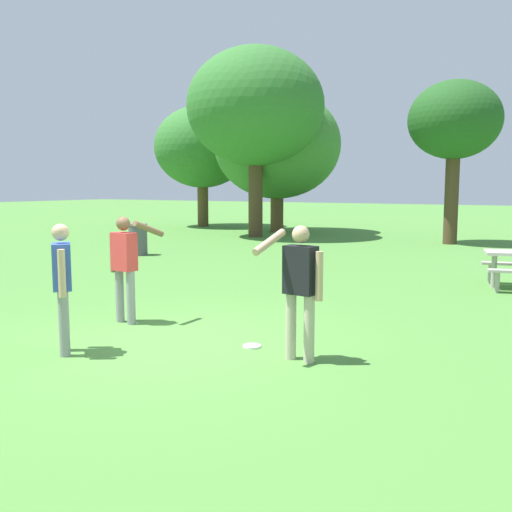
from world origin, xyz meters
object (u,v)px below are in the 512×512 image
tree_tall_left (202,147)px  tree_broad_center (277,145)px  person_bystander (62,280)px  trash_can_beside_table (138,239)px  person_catcher (300,282)px  tree_slender_mid (455,122)px  person_thrower (125,261)px  tree_far_right (255,107)px  frisbee (252,346)px

tree_tall_left → tree_broad_center: size_ratio=0.97×
person_bystander → trash_can_beside_table: person_bystander is taller
person_catcher → tree_broad_center: bearing=118.3°
person_catcher → tree_slender_mid: size_ratio=0.28×
tree_broad_center → person_thrower: bearing=-69.9°
tree_slender_mid → tree_tall_left: bearing=166.8°
person_bystander → tree_far_right: bearing=111.4°
trash_can_beside_table → frisbee: bearing=-41.1°
tree_tall_left → person_thrower: bearing=-58.4°
tree_broad_center → tree_slender_mid: 8.19m
person_thrower → tree_broad_center: bearing=110.1°
frisbee → tree_far_right: (-8.06, 14.26, 5.22)m
person_thrower → frisbee: person_thrower is taller
person_catcher → tree_tall_left: 23.53m
tree_tall_left → tree_slender_mid: tree_tall_left is taller
person_thrower → person_bystander: size_ratio=1.00×
tree_far_right → tree_slender_mid: (7.58, 0.94, -0.89)m
tree_far_right → person_bystander: bearing=-68.6°
tree_broad_center → person_catcher: bearing=-61.7°
tree_far_right → tree_slender_mid: bearing=7.1°
person_thrower → person_catcher: bearing=-8.1°
tree_broad_center → tree_far_right: 3.03m
person_bystander → trash_can_beside_table: 10.45m
frisbee → tree_slender_mid: (-0.49, 15.21, 4.33)m
frisbee → tree_far_right: bearing=119.5°
frisbee → person_catcher: bearing=-16.5°
tree_broad_center → trash_can_beside_table: bearing=-87.6°
person_bystander → tree_slender_mid: tree_slender_mid is taller
person_thrower → person_catcher: size_ratio=1.00×
person_thrower → tree_tall_left: (-11.09, 18.02, 3.08)m
trash_can_beside_table → tree_slender_mid: size_ratio=0.17×
person_bystander → tree_far_right: tree_far_right is taller
tree_tall_left → tree_broad_center: bearing=-14.4°
person_catcher → tree_tall_left: (-14.25, 18.47, 3.08)m
person_thrower → person_bystander: bearing=-74.6°
person_catcher → tree_broad_center: size_ratio=0.26×
frisbee → tree_broad_center: 19.36m
person_catcher → person_bystander: bearing=-156.6°
frisbee → tree_far_right: 17.20m
person_catcher → trash_can_beside_table: 11.46m
tree_tall_left → tree_broad_center: tree_broad_center is taller
tree_tall_left → tree_slender_mid: bearing=-13.2°
person_thrower → tree_far_right: size_ratio=0.22×
trash_can_beside_table → tree_tall_left: size_ratio=0.16×
person_thrower → tree_far_right: 15.75m
trash_can_beside_table → tree_tall_left: (-5.39, 11.21, 3.56)m
person_catcher → tree_far_right: tree_far_right is taller
person_bystander → tree_broad_center: (-6.56, 18.37, 2.97)m
tree_tall_left → person_catcher: bearing=-52.4°
frisbee → trash_can_beside_table: trash_can_beside_table is taller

